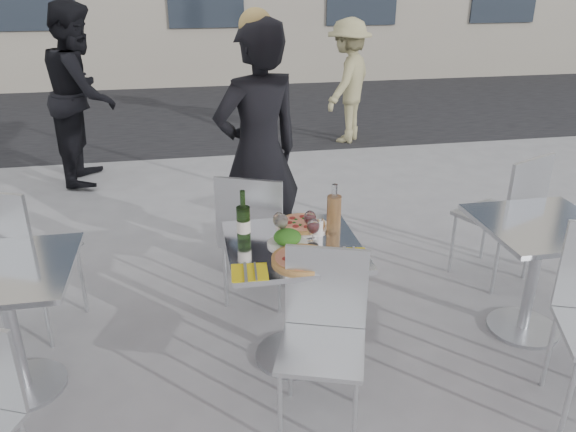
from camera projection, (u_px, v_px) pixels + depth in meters
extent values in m
plane|color=slate|center=(293.00, 356.00, 3.35)|extent=(80.00, 80.00, 0.00)
cube|color=black|center=(218.00, 109.00, 9.19)|extent=(24.00, 5.00, 0.00)
cylinder|color=#B7BABF|center=(293.00, 354.00, 3.34)|extent=(0.44, 0.44, 0.02)
cylinder|color=#B7BABF|center=(293.00, 303.00, 3.20)|extent=(0.07, 0.07, 0.72)
cube|color=silver|center=(293.00, 246.00, 3.05)|extent=(0.72, 0.72, 0.03)
cylinder|color=#B7BABF|center=(26.00, 386.00, 3.09)|extent=(0.44, 0.44, 0.02)
cylinder|color=#B7BABF|center=(13.00, 332.00, 2.95)|extent=(0.07, 0.07, 0.72)
cylinder|color=#B7BABF|center=(522.00, 328.00, 3.59)|extent=(0.44, 0.44, 0.02)
cylinder|color=#B7BABF|center=(532.00, 279.00, 3.45)|extent=(0.07, 0.07, 0.72)
cube|color=silver|center=(543.00, 225.00, 3.30)|extent=(0.72, 0.72, 0.03)
cylinder|color=silver|center=(291.00, 257.00, 4.01)|extent=(0.02, 0.02, 0.46)
cylinder|color=silver|center=(241.00, 252.00, 4.08)|extent=(0.02, 0.02, 0.46)
cylinder|color=silver|center=(279.00, 283.00, 3.68)|extent=(0.02, 0.02, 0.46)
cylinder|color=silver|center=(226.00, 277.00, 3.75)|extent=(0.02, 0.02, 0.46)
cube|color=silver|center=(259.00, 235.00, 3.78)|extent=(0.56, 0.56, 0.03)
cube|color=silver|center=(249.00, 214.00, 3.49)|extent=(0.41, 0.19, 0.46)
cylinder|color=silver|center=(280.00, 410.00, 2.64)|extent=(0.02, 0.02, 0.44)
cylinder|color=silver|center=(354.00, 418.00, 2.59)|extent=(0.02, 0.02, 0.44)
cylinder|color=silver|center=(290.00, 363.00, 2.95)|extent=(0.02, 0.02, 0.44)
cylinder|color=silver|center=(357.00, 369.00, 2.90)|extent=(0.02, 0.02, 0.44)
cube|color=silver|center=(321.00, 351.00, 2.68)|extent=(0.52, 0.52, 0.02)
cube|color=silver|center=(326.00, 287.00, 2.77)|extent=(0.39, 0.15, 0.44)
cylinder|color=silver|center=(82.00, 279.00, 3.69)|extent=(0.03, 0.03, 0.49)
cylinder|color=silver|center=(29.00, 273.00, 3.76)|extent=(0.03, 0.03, 0.49)
cylinder|color=silver|center=(46.00, 312.00, 3.33)|extent=(0.03, 0.03, 0.49)
cube|color=silver|center=(29.00, 255.00, 3.45)|extent=(0.60, 0.60, 0.03)
cylinder|color=silver|center=(485.00, 231.00, 4.38)|extent=(0.03, 0.03, 0.48)
cylinder|color=silver|center=(452.00, 244.00, 4.18)|extent=(0.03, 0.03, 0.48)
cylinder|color=silver|center=(528.00, 249.00, 4.10)|extent=(0.03, 0.03, 0.48)
cylinder|color=silver|center=(496.00, 264.00, 3.90)|extent=(0.03, 0.03, 0.48)
cube|color=silver|center=(495.00, 216.00, 4.04)|extent=(0.59, 0.59, 0.03)
cube|color=silver|center=(529.00, 192.00, 3.77)|extent=(0.41, 0.21, 0.48)
cylinder|color=silver|center=(568.00, 399.00, 2.67)|extent=(0.03, 0.03, 0.48)
cylinder|color=silver|center=(549.00, 350.00, 3.02)|extent=(0.03, 0.03, 0.48)
imported|color=black|center=(258.00, 155.00, 3.93)|extent=(0.79, 0.67, 1.85)
imported|color=black|center=(82.00, 94.00, 5.82)|extent=(0.73, 0.92, 1.85)
imported|color=#988F62|center=(348.00, 81.00, 7.23)|extent=(1.07, 1.16, 1.57)
cylinder|color=#B88348|center=(302.00, 259.00, 2.87)|extent=(0.32, 0.32, 0.02)
cylinder|color=beige|center=(302.00, 257.00, 2.86)|extent=(0.28, 0.28, 0.00)
cylinder|color=white|center=(302.00, 226.00, 3.24)|extent=(0.31, 0.31, 0.01)
cylinder|color=#B88348|center=(302.00, 224.00, 3.23)|extent=(0.27, 0.27, 0.02)
cylinder|color=beige|center=(302.00, 222.00, 3.23)|extent=(0.24, 0.24, 0.00)
cylinder|color=white|center=(287.00, 243.00, 3.03)|extent=(0.22, 0.22, 0.01)
ellipsoid|color=#206619|center=(287.00, 237.00, 3.02)|extent=(0.15, 0.15, 0.08)
sphere|color=#B21914|center=(294.00, 233.00, 3.04)|extent=(0.03, 0.03, 0.03)
cylinder|color=#28481B|center=(244.00, 224.00, 3.04)|extent=(0.07, 0.07, 0.20)
cone|color=#28481B|center=(243.00, 207.00, 3.00)|extent=(0.07, 0.07, 0.03)
cylinder|color=#28481B|center=(243.00, 200.00, 2.98)|extent=(0.03, 0.03, 0.10)
cylinder|color=silver|center=(244.00, 226.00, 3.04)|extent=(0.07, 0.07, 0.07)
cylinder|color=tan|center=(334.00, 215.00, 3.13)|extent=(0.08, 0.08, 0.22)
cylinder|color=white|center=(335.00, 191.00, 3.07)|extent=(0.03, 0.03, 0.08)
cylinder|color=white|center=(317.00, 227.00, 3.13)|extent=(0.06, 0.06, 0.09)
cylinder|color=silver|center=(318.00, 219.00, 3.11)|extent=(0.06, 0.06, 0.02)
cylinder|color=white|center=(279.00, 238.00, 3.10)|extent=(0.06, 0.06, 0.00)
cylinder|color=white|center=(279.00, 231.00, 3.09)|extent=(0.01, 0.01, 0.09)
ellipsoid|color=white|center=(279.00, 220.00, 3.06)|extent=(0.07, 0.07, 0.08)
ellipsoid|color=beige|center=(279.00, 221.00, 3.06)|extent=(0.05, 0.05, 0.05)
cylinder|color=white|center=(282.00, 240.00, 3.08)|extent=(0.06, 0.06, 0.00)
cylinder|color=white|center=(282.00, 233.00, 3.06)|extent=(0.01, 0.01, 0.09)
ellipsoid|color=white|center=(282.00, 221.00, 3.04)|extent=(0.07, 0.07, 0.08)
ellipsoid|color=beige|center=(282.00, 223.00, 3.04)|extent=(0.05, 0.05, 0.05)
cylinder|color=white|center=(313.00, 245.00, 3.03)|extent=(0.06, 0.06, 0.00)
cylinder|color=white|center=(313.00, 238.00, 3.01)|extent=(0.01, 0.01, 0.09)
ellipsoid|color=white|center=(313.00, 226.00, 2.98)|extent=(0.07, 0.07, 0.08)
ellipsoid|color=#4C0A0E|center=(313.00, 228.00, 2.98)|extent=(0.05, 0.05, 0.05)
cylinder|color=white|center=(310.00, 236.00, 3.12)|extent=(0.06, 0.06, 0.00)
cylinder|color=white|center=(310.00, 229.00, 3.11)|extent=(0.01, 0.01, 0.09)
ellipsoid|color=white|center=(310.00, 218.00, 3.08)|extent=(0.07, 0.07, 0.08)
ellipsoid|color=#4C0A0E|center=(310.00, 220.00, 3.08)|extent=(0.05, 0.05, 0.05)
cube|color=gold|center=(250.00, 272.00, 2.76)|extent=(0.19, 0.19, 0.00)
cube|color=#B7BABF|center=(246.00, 272.00, 2.75)|extent=(0.03, 0.20, 0.00)
cube|color=#B7BABF|center=(256.00, 271.00, 2.76)|extent=(0.02, 0.18, 0.00)
cube|color=gold|center=(350.00, 256.00, 2.91)|extent=(0.21, 0.21, 0.00)
cube|color=#B7BABF|center=(346.00, 255.00, 2.91)|extent=(0.05, 0.20, 0.00)
cube|color=#B7BABF|center=(356.00, 254.00, 2.92)|extent=(0.04, 0.18, 0.00)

